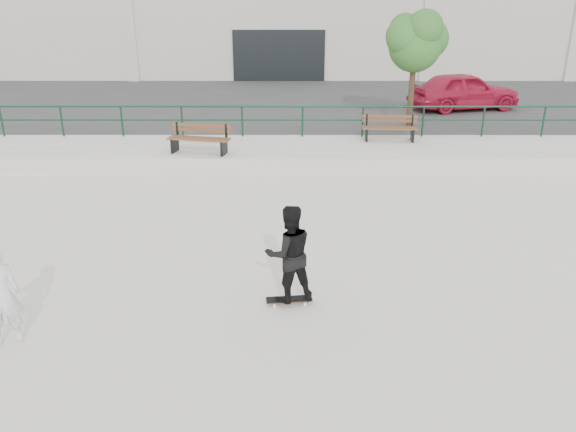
{
  "coord_description": "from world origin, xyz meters",
  "views": [
    {
      "loc": [
        0.55,
        -7.66,
        4.89
      ],
      "look_at": [
        0.53,
        2.0,
        1.09
      ],
      "focal_mm": 35.0,
      "sensor_mm": 36.0,
      "label": 1
    }
  ],
  "objects_px": {
    "tree": "(416,39)",
    "skateboard": "(289,300)",
    "red_car": "(464,91)",
    "standing_skater": "(289,254)",
    "bench_left": "(200,139)",
    "bench_right": "(390,128)"
  },
  "relations": [
    {
      "from": "tree",
      "to": "skateboard",
      "type": "height_order",
      "value": "tree"
    },
    {
      "from": "red_car",
      "to": "standing_skater",
      "type": "xyz_separation_m",
      "value": [
        -7.17,
        -14.92,
        -0.32
      ]
    },
    {
      "from": "skateboard",
      "to": "bench_left",
      "type": "bearing_deg",
      "value": 102.12
    },
    {
      "from": "bench_right",
      "to": "skateboard",
      "type": "height_order",
      "value": "bench_right"
    },
    {
      "from": "bench_right",
      "to": "red_car",
      "type": "height_order",
      "value": "red_car"
    },
    {
      "from": "bench_right",
      "to": "tree",
      "type": "height_order",
      "value": "tree"
    },
    {
      "from": "bench_left",
      "to": "bench_right",
      "type": "relative_size",
      "value": 1.07
    },
    {
      "from": "tree",
      "to": "standing_skater",
      "type": "relative_size",
      "value": 2.38
    },
    {
      "from": "red_car",
      "to": "bench_right",
      "type": "bearing_deg",
      "value": 129.68
    },
    {
      "from": "skateboard",
      "to": "standing_skater",
      "type": "height_order",
      "value": "standing_skater"
    },
    {
      "from": "skateboard",
      "to": "standing_skater",
      "type": "distance_m",
      "value": 0.87
    },
    {
      "from": "skateboard",
      "to": "bench_right",
      "type": "bearing_deg",
      "value": 64.91
    },
    {
      "from": "skateboard",
      "to": "tree",
      "type": "bearing_deg",
      "value": 63.25
    },
    {
      "from": "bench_left",
      "to": "skateboard",
      "type": "bearing_deg",
      "value": -59.65
    },
    {
      "from": "bench_left",
      "to": "tree",
      "type": "relative_size",
      "value": 0.48
    },
    {
      "from": "bench_right",
      "to": "standing_skater",
      "type": "height_order",
      "value": "standing_skater"
    },
    {
      "from": "red_car",
      "to": "skateboard",
      "type": "xyz_separation_m",
      "value": [
        -7.17,
        -14.92,
        -1.19
      ]
    },
    {
      "from": "bench_right",
      "to": "skateboard",
      "type": "bearing_deg",
      "value": -104.54
    },
    {
      "from": "bench_right",
      "to": "tree",
      "type": "relative_size",
      "value": 0.45
    },
    {
      "from": "bench_left",
      "to": "standing_skater",
      "type": "xyz_separation_m",
      "value": [
        2.67,
        -8.01,
        0.01
      ]
    },
    {
      "from": "red_car",
      "to": "standing_skater",
      "type": "relative_size",
      "value": 2.65
    },
    {
      "from": "tree",
      "to": "skateboard",
      "type": "xyz_separation_m",
      "value": [
        -4.34,
        -11.64,
        -3.43
      ]
    }
  ]
}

